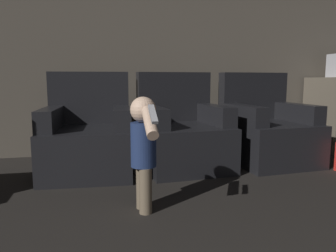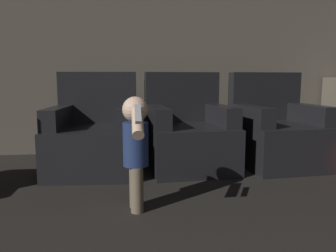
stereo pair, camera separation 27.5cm
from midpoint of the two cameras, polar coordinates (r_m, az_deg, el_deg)
The scene contains 5 objects.
wall_back at distance 4.22m, azimuth 0.21°, elevation 13.17°, with size 8.40×0.05×2.60m.
armchair_left at distance 3.40m, azimuth -10.48°, elevation -1.94°, with size 0.89×0.96×1.01m.
armchair_middle at distance 3.48m, azimuth 5.81°, elevation -1.63°, with size 0.89×0.97×1.01m.
armchair_right at distance 3.82m, azimuth 20.39°, elevation -1.23°, with size 0.90×0.97×1.01m.
person_toddler at distance 2.27m, azimuth -2.21°, elevation -3.22°, with size 0.18×0.56×0.81m.
Camera 2 is at (-0.39, 0.30, 0.92)m, focal length 35.00 mm.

